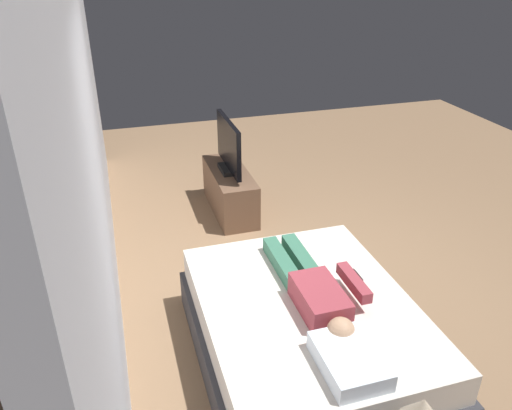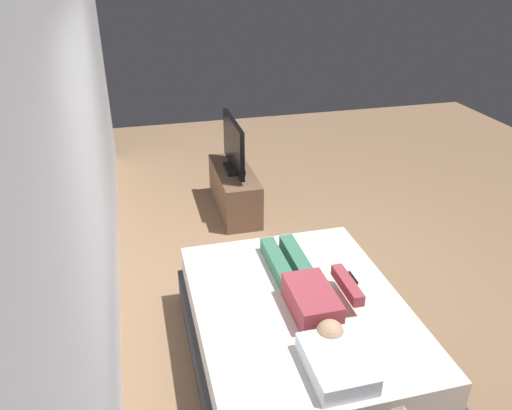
{
  "view_description": "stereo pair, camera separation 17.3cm",
  "coord_description": "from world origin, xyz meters",
  "px_view_note": "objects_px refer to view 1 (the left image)",
  "views": [
    {
      "loc": [
        -3.43,
        1.41,
        2.74
      ],
      "look_at": [
        0.37,
        0.26,
        0.69
      ],
      "focal_mm": 35.26,
      "sensor_mm": 36.0,
      "label": 1
    },
    {
      "loc": [
        -3.48,
        1.24,
        2.74
      ],
      "look_at": [
        0.37,
        0.26,
        0.69
      ],
      "focal_mm": 35.26,
      "sensor_mm": 36.0,
      "label": 2
    }
  ],
  "objects_px": {
    "tv_stand": "(230,191)",
    "pillow": "(349,361)",
    "tv": "(229,147)",
    "person": "(314,289)",
    "remote": "(356,275)",
    "bed": "(306,333)"
  },
  "relations": [
    {
      "from": "tv_stand",
      "to": "pillow",
      "type": "bearing_deg",
      "value": 178.88
    },
    {
      "from": "tv",
      "to": "tv_stand",
      "type": "bearing_deg",
      "value": 0.0
    },
    {
      "from": "person",
      "to": "tv",
      "type": "bearing_deg",
      "value": -0.06
    },
    {
      "from": "remote",
      "to": "tv",
      "type": "xyz_separation_m",
      "value": [
        2.29,
        0.4,
        0.24
      ]
    },
    {
      "from": "bed",
      "to": "tv",
      "type": "xyz_separation_m",
      "value": [
        2.47,
        -0.06,
        0.52
      ]
    },
    {
      "from": "pillow",
      "to": "person",
      "type": "relative_size",
      "value": 0.38
    },
    {
      "from": "person",
      "to": "tv_stand",
      "type": "xyz_separation_m",
      "value": [
        2.44,
        -0.0,
        -0.37
      ]
    },
    {
      "from": "tv_stand",
      "to": "tv",
      "type": "distance_m",
      "value": 0.53
    },
    {
      "from": "person",
      "to": "tv",
      "type": "distance_m",
      "value": 2.45
    },
    {
      "from": "pillow",
      "to": "tv",
      "type": "bearing_deg",
      "value": -1.12
    },
    {
      "from": "bed",
      "to": "remote",
      "type": "relative_size",
      "value": 12.81
    },
    {
      "from": "tv_stand",
      "to": "tv",
      "type": "bearing_deg",
      "value": 180.0
    },
    {
      "from": "bed",
      "to": "pillow",
      "type": "bearing_deg",
      "value": -180.0
    },
    {
      "from": "bed",
      "to": "tv_stand",
      "type": "distance_m",
      "value": 2.47
    },
    {
      "from": "remote",
      "to": "tv",
      "type": "height_order",
      "value": "tv"
    },
    {
      "from": "person",
      "to": "tv_stand",
      "type": "relative_size",
      "value": 1.15
    },
    {
      "from": "bed",
      "to": "pillow",
      "type": "height_order",
      "value": "pillow"
    },
    {
      "from": "pillow",
      "to": "remote",
      "type": "bearing_deg",
      "value": -29.44
    },
    {
      "from": "bed",
      "to": "tv_stand",
      "type": "bearing_deg",
      "value": -1.41
    },
    {
      "from": "bed",
      "to": "person",
      "type": "relative_size",
      "value": 1.52
    },
    {
      "from": "person",
      "to": "remote",
      "type": "height_order",
      "value": "person"
    },
    {
      "from": "remote",
      "to": "person",
      "type": "bearing_deg",
      "value": 110.47
    }
  ]
}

